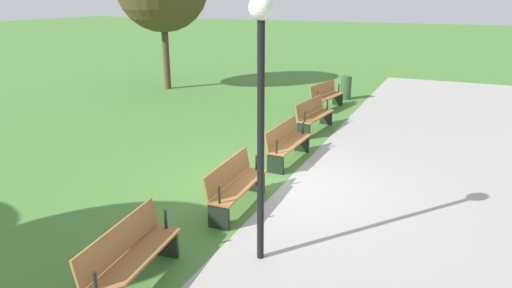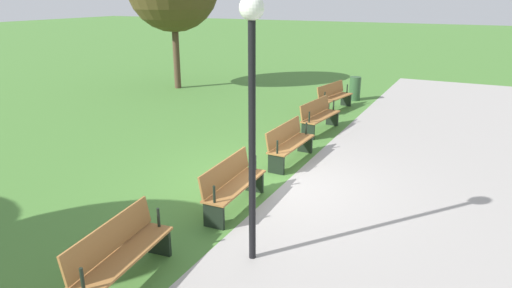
% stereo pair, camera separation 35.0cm
% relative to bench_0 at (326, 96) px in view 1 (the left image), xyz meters
% --- Properties ---
extents(ground_plane, '(120.00, 120.00, 0.00)m').
position_rel_bench_0_xyz_m(ground_plane, '(6.68, 0.66, -0.47)').
color(ground_plane, '#477A33').
extents(path_paving, '(28.09, 6.28, 0.01)m').
position_rel_bench_0_xyz_m(path_paving, '(6.68, 4.12, -0.47)').
color(path_paving, '#A39E99').
rests_on(path_paving, ground).
extents(bench_0, '(1.80, 0.77, 0.89)m').
position_rel_bench_0_xyz_m(bench_0, '(0.00, 0.00, 0.00)').
color(bench_0, '#996633').
rests_on(bench_0, ground).
extents(bench_1, '(1.78, 0.66, 0.89)m').
position_rel_bench_0_xyz_m(bench_1, '(2.66, 0.38, 0.00)').
color(bench_1, '#996633').
rests_on(bench_1, ground).
extents(bench_2, '(1.76, 0.53, 0.89)m').
position_rel_bench_0_xyz_m(bench_2, '(5.34, 0.57, 0.00)').
color(bench_2, '#996633').
rests_on(bench_2, ground).
extents(bench_3, '(1.76, 0.53, 0.89)m').
position_rel_bench_0_xyz_m(bench_3, '(8.02, 0.57, 0.00)').
color(bench_3, '#996633').
rests_on(bench_3, ground).
extents(bench_4, '(1.78, 0.66, 0.89)m').
position_rel_bench_0_xyz_m(bench_4, '(10.70, 0.38, 0.00)').
color(bench_4, '#996633').
rests_on(bench_4, ground).
extents(lamp_post, '(0.32, 0.32, 3.71)m').
position_rel_bench_0_xyz_m(lamp_post, '(9.36, 1.65, 2.14)').
color(lamp_post, black).
rests_on(lamp_post, ground).
extents(trash_bin, '(0.41, 0.41, 0.86)m').
position_rel_bench_0_xyz_m(trash_bin, '(-1.83, 0.24, -0.04)').
color(trash_bin, '#2D512D').
rests_on(trash_bin, ground).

